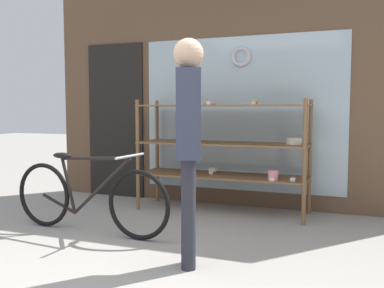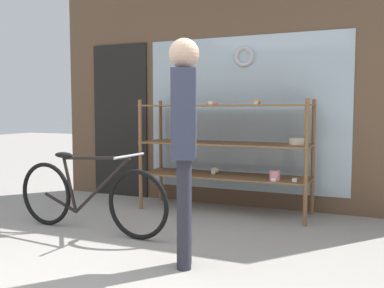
% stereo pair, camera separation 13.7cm
% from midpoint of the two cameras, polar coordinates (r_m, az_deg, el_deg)
% --- Properties ---
extents(ground_plane, '(30.00, 30.00, 0.00)m').
position_cam_midpoint_polar(ground_plane, '(3.10, -11.05, -18.36)').
color(ground_plane, gray).
extents(storefront_facade, '(4.87, 0.13, 3.08)m').
position_cam_midpoint_polar(storefront_facade, '(5.45, 5.28, 7.67)').
color(storefront_facade, brown).
rests_on(storefront_facade, ground_plane).
extents(display_case, '(1.99, 0.58, 1.33)m').
position_cam_midpoint_polar(display_case, '(5.00, 5.48, 0.06)').
color(display_case, brown).
rests_on(display_case, ground_plane).
extents(bicycle, '(1.80, 0.46, 0.79)m').
position_cam_midpoint_polar(bicycle, '(4.34, -12.77, -6.79)').
color(bicycle, black).
rests_on(bicycle, ground_plane).
extents(pedestrian, '(0.28, 0.36, 1.73)m').
position_cam_midpoint_polar(pedestrian, '(3.21, 0.17, 1.48)').
color(pedestrian, '#282833').
rests_on(pedestrian, ground_plane).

